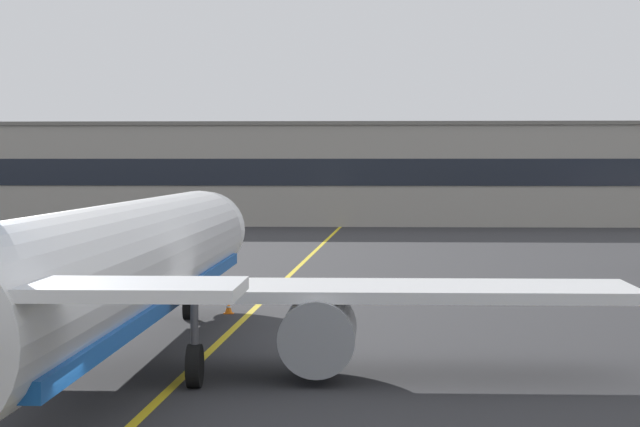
# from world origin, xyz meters

# --- Properties ---
(taxiway_centreline) EXTENTS (3.73, 179.97, 0.01)m
(taxiway_centreline) POSITION_xyz_m (0.00, 30.00, 0.00)
(taxiway_centreline) COLOR yellow
(taxiway_centreline) RESTS_ON ground
(airliner_foreground) EXTENTS (32.03, 41.42, 11.65)m
(airliner_foreground) POSITION_xyz_m (-2.26, 14.29, 3.37)
(airliner_foreground) COLOR white
(airliner_foreground) RESTS_ON ground
(safety_cone_by_nose_gear) EXTENTS (0.44, 0.44, 0.55)m
(safety_cone_by_nose_gear) POSITION_xyz_m (-0.89, 31.01, 0.26)
(safety_cone_by_nose_gear) COLOR orange
(safety_cone_by_nose_gear) RESTS_ON ground
(terminal_building) EXTENTS (140.85, 12.40, 11.01)m
(terminal_building) POSITION_xyz_m (9.88, 113.76, 5.51)
(terminal_building) COLOR #9E998E
(terminal_building) RESTS_ON ground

